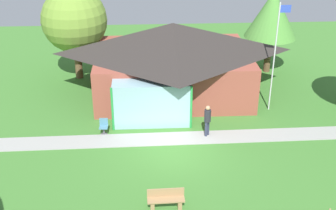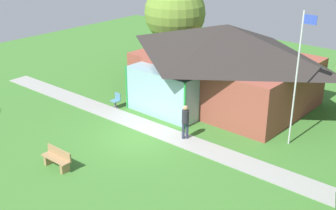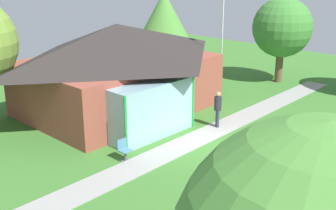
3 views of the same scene
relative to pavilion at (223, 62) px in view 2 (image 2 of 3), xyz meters
name	(u,v)px [view 2 (image 2 of 3)]	position (x,y,z in m)	size (l,w,h in m)	color
ground_plane	(139,138)	(-0.22, -6.65, -2.33)	(44.00, 44.00, 0.00)	#3D752D
pavilion	(223,62)	(0.00, 0.00, 0.00)	(10.18, 8.40, 4.48)	brown
footpath	(156,130)	(-0.22, -5.47, -2.32)	(24.71, 1.30, 0.03)	#999993
flagpole	(297,75)	(5.51, -2.43, 1.09)	(0.64, 0.08, 6.25)	silver
bench_front_center	(57,159)	(-0.92, -10.87, -1.93)	(1.51, 0.48, 0.84)	#9E7A51
patio_chair_west	(116,101)	(-3.86, -4.77, -1.92)	(0.45, 0.45, 0.86)	teal
visitor_on_path	(185,120)	(1.49, -5.25, -1.31)	(0.34, 0.34, 1.74)	#2D3347
tree_behind_pavilion_left	(175,13)	(-6.08, 2.95, 1.62)	(4.20, 4.20, 6.07)	brown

